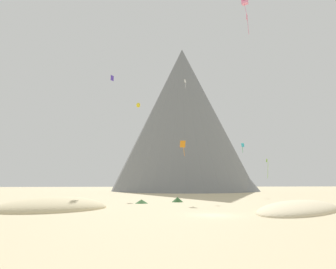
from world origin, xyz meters
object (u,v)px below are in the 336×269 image
object	(u,v)px
kite_pink_high	(245,1)
bush_scatter_east	(177,200)
rock_massif	(186,123)
kite_white_high	(185,82)
bush_low_patch	(283,204)
kite_orange_low	(183,145)
kite_indigo_high	(112,78)
kite_yellow_mid	(139,105)
kite_lime_low	(267,164)
kite_cyan_low	(243,146)
kite_rainbow_high	(247,20)
bush_far_left	(142,201)
bush_ridge_crest	(67,207)

from	to	relation	value
kite_pink_high	bush_scatter_east	bearing A→B (deg)	-138.72
rock_massif	kite_white_high	xyz separation A→B (m)	(-6.97, -38.94, 4.70)
rock_massif	bush_low_patch	bearing A→B (deg)	-89.12
kite_orange_low	kite_indigo_high	bearing A→B (deg)	17.97
rock_massif	kite_orange_low	world-z (taller)	rock_massif
bush_low_patch	kite_orange_low	size ratio (longest dim) A/B	0.75
kite_yellow_mid	kite_lime_low	distance (m)	38.93
kite_cyan_low	kite_rainbow_high	xyz separation A→B (m)	(-4.59, -18.41, 27.05)
kite_pink_high	kite_indigo_high	world-z (taller)	kite_pink_high
bush_low_patch	rock_massif	size ratio (longest dim) A/B	0.04
bush_scatter_east	rock_massif	distance (m)	75.32
kite_yellow_mid	kite_indigo_high	bearing A→B (deg)	-168.20
kite_rainbow_high	kite_orange_low	size ratio (longest dim) A/B	1.66
bush_far_left	bush_scatter_east	world-z (taller)	bush_scatter_east
kite_yellow_mid	kite_rainbow_high	size ratio (longest dim) A/B	0.28
kite_indigo_high	kite_white_high	size ratio (longest dim) A/B	0.57
bush_scatter_east	kite_lime_low	distance (m)	35.98
kite_pink_high	kite_indigo_high	distance (m)	35.90
kite_pink_high	kite_lime_low	xyz separation A→B (m)	(12.74, 20.98, -33.44)
kite_yellow_mid	bush_low_patch	bearing A→B (deg)	-96.40
kite_yellow_mid	kite_white_high	bearing A→B (deg)	-23.42
kite_lime_low	rock_massif	bearing A→B (deg)	-110.64
bush_far_left	rock_massif	world-z (taller)	rock_massif
kite_cyan_low	kite_orange_low	distance (m)	31.75
kite_cyan_low	kite_orange_low	bearing A→B (deg)	-37.72
kite_rainbow_high	bush_scatter_east	bearing A→B (deg)	9.31
bush_scatter_east	kite_lime_low	size ratio (longest dim) A/B	0.41
bush_far_left	kite_pink_high	xyz separation A→B (m)	(21.52, 3.36, 41.53)
kite_pink_high	kite_cyan_low	bearing A→B (deg)	112.11
bush_low_patch	kite_cyan_low	world-z (taller)	kite_cyan_low
bush_low_patch	kite_lime_low	world-z (taller)	kite_lime_low
bush_low_patch	bush_ridge_crest	bearing A→B (deg)	-175.95
kite_yellow_mid	kite_cyan_low	bearing A→B (deg)	-41.20
bush_far_left	kite_indigo_high	xyz separation A→B (m)	(-7.52, 20.72, 29.53)
bush_far_left	kite_pink_high	bearing A→B (deg)	8.87
kite_white_high	bush_ridge_crest	bearing A→B (deg)	-120.63
bush_scatter_east	kite_lime_low	bearing A→B (deg)	38.07
kite_pink_high	kite_orange_low	size ratio (longest dim) A/B	1.65
bush_scatter_east	kite_orange_low	distance (m)	10.25
bush_low_patch	kite_pink_high	bearing A→B (deg)	89.85
kite_rainbow_high	kite_lime_low	xyz separation A→B (m)	(10.32, 15.96, -32.28)
kite_lime_low	kite_cyan_low	bearing A→B (deg)	-60.40
bush_ridge_crest	kite_cyan_low	size ratio (longest dim) A/B	0.68
kite_white_high	kite_orange_low	distance (m)	37.55
kite_pink_high	kite_white_high	distance (m)	31.11
bush_ridge_crest	rock_massif	bearing A→B (deg)	69.51
kite_yellow_mid	kite_indigo_high	distance (m)	11.55
bush_far_left	kite_cyan_low	size ratio (longest dim) A/B	0.85
kite_yellow_mid	kite_rainbow_high	bearing A→B (deg)	-77.00
kite_pink_high	kite_rainbow_high	bearing A→B (deg)	103.01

